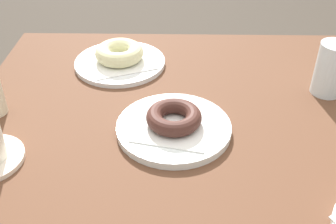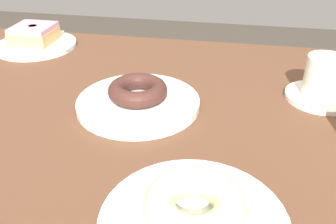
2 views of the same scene
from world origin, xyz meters
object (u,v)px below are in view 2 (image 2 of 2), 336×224
object	(u,v)px
donut_sugar_ring	(194,205)
donut_glazed_square	(34,34)
plate_chocolate_ring	(138,103)
donut_chocolate_ring	(138,90)
coffee_cup	(323,82)
plate_sugar_ring	(193,223)
plate_glazed_square	(36,45)

from	to	relation	value
donut_sugar_ring	donut_glazed_square	xyz separation A→B (m)	(0.48, -0.52, 0.00)
plate_chocolate_ring	donut_chocolate_ring	bearing A→B (deg)	135.00
coffee_cup	plate_sugar_ring	bearing A→B (deg)	61.18
donut_sugar_ring	donut_chocolate_ring	distance (m)	0.30
coffee_cup	plate_chocolate_ring	bearing A→B (deg)	15.64
plate_sugar_ring	donut_glazed_square	bearing A→B (deg)	-47.45
donut_sugar_ring	donut_glazed_square	distance (m)	0.71
donut_sugar_ring	donut_chocolate_ring	bearing A→B (deg)	-62.71
plate_sugar_ring	plate_chocolate_ring	bearing A→B (deg)	-62.71
plate_glazed_square	coffee_cup	bearing A→B (deg)	166.79
plate_sugar_ring	donut_glazed_square	world-z (taller)	donut_glazed_square
donut_sugar_ring	coffee_cup	distance (m)	0.41
plate_sugar_ring	donut_sugar_ring	xyz separation A→B (m)	(0.00, 0.00, 0.03)
donut_glazed_square	donut_chocolate_ring	size ratio (longest dim) A/B	0.90
plate_sugar_ring	plate_glazed_square	world-z (taller)	plate_sugar_ring
donut_sugar_ring	plate_glazed_square	xyz separation A→B (m)	(0.48, -0.52, -0.03)
donut_glazed_square	plate_chocolate_ring	distance (m)	0.42
donut_chocolate_ring	donut_glazed_square	bearing A→B (deg)	-36.68
plate_glazed_square	donut_glazed_square	distance (m)	0.03
plate_chocolate_ring	donut_chocolate_ring	xyz separation A→B (m)	(-0.00, 0.00, 0.03)
donut_chocolate_ring	coffee_cup	xyz separation A→B (m)	(-0.34, -0.09, 0.00)
plate_sugar_ring	plate_glazed_square	distance (m)	0.71
donut_sugar_ring	donut_chocolate_ring	world-z (taller)	donut_sugar_ring
plate_glazed_square	plate_chocolate_ring	world-z (taller)	plate_chocolate_ring
donut_glazed_square	donut_sugar_ring	bearing A→B (deg)	132.55
plate_sugar_ring	donut_chocolate_ring	distance (m)	0.30
plate_sugar_ring	donut_chocolate_ring	bearing A→B (deg)	-62.71
plate_chocolate_ring	coffee_cup	distance (m)	0.35
plate_sugar_ring	donut_sugar_ring	distance (m)	0.03
donut_sugar_ring	coffee_cup	xyz separation A→B (m)	(-0.20, -0.36, 0.00)
donut_chocolate_ring	coffee_cup	world-z (taller)	coffee_cup
donut_sugar_ring	plate_glazed_square	distance (m)	0.71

